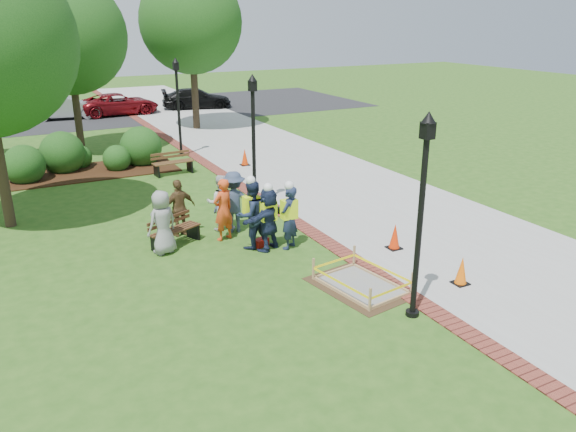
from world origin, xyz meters
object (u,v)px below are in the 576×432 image
wet_concrete_pad (361,278)px  bench_near (176,237)px  lamp_near (422,203)px  cone_front (461,271)px  hivis_worker_a (268,217)px  hivis_worker_c (251,213)px  hivis_worker_b (289,215)px

wet_concrete_pad → bench_near: 5.37m
bench_near → lamp_near: (3.27, -5.99, 2.23)m
bench_near → lamp_near: bearing=-61.4°
wet_concrete_pad → cone_front: bearing=-24.4°
cone_front → hivis_worker_a: bearing=127.6°
wet_concrete_pad → cone_front: size_ratio=3.64×
lamp_near → hivis_worker_c: bearing=106.8°
lamp_near → hivis_worker_a: 4.97m
wet_concrete_pad → hivis_worker_a: bearing=107.2°
lamp_near → cone_front: bearing=17.7°
hivis_worker_a → hivis_worker_c: hivis_worker_c is taller
cone_front → hivis_worker_c: 5.51m
lamp_near → hivis_worker_a: (-1.14, 4.58, -1.56)m
wet_concrete_pad → hivis_worker_b: bearing=98.1°
hivis_worker_b → cone_front: bearing=-56.3°
bench_near → hivis_worker_b: 3.17m
lamp_near → hivis_worker_b: (-0.61, 4.41, -1.55)m
wet_concrete_pad → bench_near: bearing=124.8°
wet_concrete_pad → hivis_worker_a: hivis_worker_a is taller
hivis_worker_b → lamp_near: bearing=-82.1°
lamp_near → hivis_worker_b: 4.71m
lamp_near → hivis_worker_c: lamp_near is taller
hivis_worker_b → hivis_worker_c: bearing=149.9°
cone_front → lamp_near: size_ratio=0.16×
bench_near → cone_front: bench_near is taller
bench_near → lamp_near: 7.18m
hivis_worker_c → bench_near: bearing=148.9°
hivis_worker_c → wet_concrete_pad: bearing=-69.1°
bench_near → hivis_worker_c: hivis_worker_c is taller
wet_concrete_pad → hivis_worker_c: size_ratio=1.26×
cone_front → hivis_worker_a: 5.04m
wet_concrete_pad → lamp_near: lamp_near is taller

